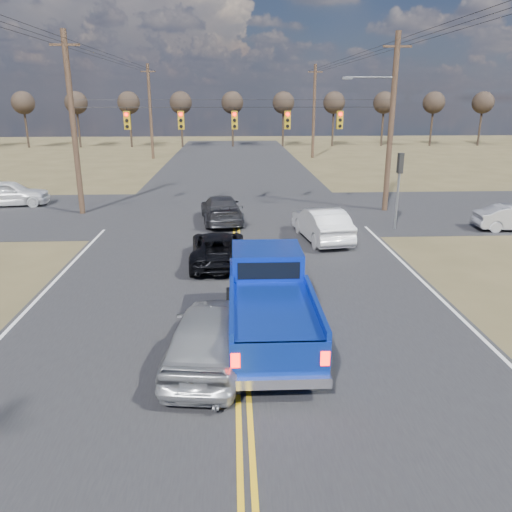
{
  "coord_description": "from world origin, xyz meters",
  "views": [
    {
      "loc": [
        -0.19,
        -11.17,
        6.49
      ],
      "look_at": [
        0.57,
        4.54,
        1.5
      ],
      "focal_mm": 35.0,
      "sensor_mm": 36.0,
      "label": 1
    }
  ],
  "objects_px": {
    "cross_car_west": "(9,193)",
    "pickup_truck": "(270,303)",
    "black_suv": "(218,248)",
    "white_car_queue": "(322,224)",
    "silver_suv": "(210,334)",
    "dgrey_car_queue": "(221,209)"
  },
  "relations": [
    {
      "from": "black_suv",
      "to": "cross_car_west",
      "type": "xyz_separation_m",
      "value": [
        -13.37,
        12.06,
        0.16
      ]
    },
    {
      "from": "pickup_truck",
      "to": "silver_suv",
      "type": "height_order",
      "value": "pickup_truck"
    },
    {
      "from": "black_suv",
      "to": "pickup_truck",
      "type": "bearing_deg",
      "value": 101.8
    },
    {
      "from": "pickup_truck",
      "to": "white_car_queue",
      "type": "height_order",
      "value": "pickup_truck"
    },
    {
      "from": "cross_car_west",
      "to": "silver_suv",
      "type": "bearing_deg",
      "value": -154.89
    },
    {
      "from": "pickup_truck",
      "to": "cross_car_west",
      "type": "relative_size",
      "value": 1.27
    },
    {
      "from": "cross_car_west",
      "to": "black_suv",
      "type": "bearing_deg",
      "value": -140.46
    },
    {
      "from": "black_suv",
      "to": "white_car_queue",
      "type": "bearing_deg",
      "value": -147.11
    },
    {
      "from": "black_suv",
      "to": "white_car_queue",
      "type": "relative_size",
      "value": 0.98
    },
    {
      "from": "black_suv",
      "to": "dgrey_car_queue",
      "type": "bearing_deg",
      "value": -91.27
    },
    {
      "from": "black_suv",
      "to": "cross_car_west",
      "type": "relative_size",
      "value": 0.99
    },
    {
      "from": "silver_suv",
      "to": "cross_car_west",
      "type": "distance_m",
      "value": 24.22
    },
    {
      "from": "black_suv",
      "to": "white_car_queue",
      "type": "xyz_separation_m",
      "value": [
        4.84,
        3.28,
        0.14
      ]
    },
    {
      "from": "white_car_queue",
      "to": "cross_car_west",
      "type": "xyz_separation_m",
      "value": [
        -18.21,
        8.78,
        0.02
      ]
    },
    {
      "from": "black_suv",
      "to": "dgrey_car_queue",
      "type": "xyz_separation_m",
      "value": [
        0.0,
        7.13,
        0.07
      ]
    },
    {
      "from": "dgrey_car_queue",
      "to": "white_car_queue",
      "type": "bearing_deg",
      "value": 135.3
    },
    {
      "from": "pickup_truck",
      "to": "white_car_queue",
      "type": "xyz_separation_m",
      "value": [
        3.24,
        10.17,
        -0.32
      ]
    },
    {
      "from": "cross_car_west",
      "to": "pickup_truck",
      "type": "bearing_deg",
      "value": -150.1
    },
    {
      "from": "silver_suv",
      "to": "white_car_queue",
      "type": "height_order",
      "value": "silver_suv"
    },
    {
      "from": "silver_suv",
      "to": "cross_car_west",
      "type": "relative_size",
      "value": 0.99
    },
    {
      "from": "pickup_truck",
      "to": "black_suv",
      "type": "distance_m",
      "value": 7.09
    },
    {
      "from": "dgrey_car_queue",
      "to": "black_suv",
      "type": "bearing_deg",
      "value": 83.77
    }
  ]
}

